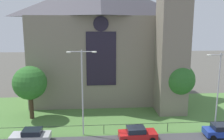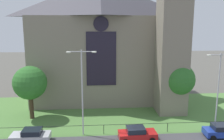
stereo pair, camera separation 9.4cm
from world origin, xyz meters
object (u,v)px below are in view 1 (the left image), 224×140
at_px(streetlamp_near, 82,84).
at_px(parked_car_blue, 222,131).
at_px(church_building, 105,39).
at_px(parked_car_silver, 31,136).
at_px(tree_left_near, 30,83).
at_px(tree_right_near, 179,80).
at_px(streetlamp_far, 219,83).
at_px(parked_car_red, 137,134).

relative_size(streetlamp_near, parked_car_blue, 2.33).
distance_m(church_building, parked_car_silver, 20.26).
distance_m(tree_left_near, tree_right_near, 20.59).
xyz_separation_m(streetlamp_near, parked_car_blue, (15.91, -1.70, -5.44)).
height_order(streetlamp_far, parked_car_red, streetlamp_far).
xyz_separation_m(church_building, parked_car_blue, (12.73, -15.87, -9.53)).
xyz_separation_m(streetlamp_near, parked_car_red, (6.04, -1.72, -5.44)).
bearing_deg(streetlamp_near, church_building, 77.36).
xyz_separation_m(tree_right_near, streetlamp_far, (2.58, -6.03, 0.94)).
xyz_separation_m(streetlamp_far, parked_car_silver, (-21.52, -1.39, -5.17)).
bearing_deg(streetlamp_far, streetlamp_near, 180.00).
height_order(streetlamp_near, parked_car_red, streetlamp_near).
distance_m(tree_right_near, streetlamp_far, 6.63).
bearing_deg(tree_left_near, tree_right_near, 1.21).
bearing_deg(streetlamp_far, church_building, 131.93).
bearing_deg(streetlamp_far, tree_right_near, 113.19).
relative_size(parked_car_silver, parked_car_red, 0.99).
relative_size(tree_left_near, parked_car_silver, 1.72).
height_order(streetlamp_near, parked_car_blue, streetlamp_near).
bearing_deg(tree_right_near, parked_car_blue, -71.47).
xyz_separation_m(tree_right_near, streetlamp_near, (-13.32, -6.03, 1.20)).
bearing_deg(streetlamp_near, tree_right_near, 24.35).
bearing_deg(parked_car_red, parked_car_silver, 176.03).
bearing_deg(streetlamp_near, streetlamp_far, 0.00).
bearing_deg(church_building, parked_car_silver, -119.48).
bearing_deg(parked_car_red, church_building, 97.83).
height_order(streetlamp_far, parked_car_silver, streetlamp_far).
relative_size(tree_left_near, parked_car_blue, 1.70).
bearing_deg(streetlamp_far, tree_left_near, 166.43).
bearing_deg(streetlamp_near, parked_car_blue, -6.10).
bearing_deg(parked_car_blue, church_building, 131.52).
bearing_deg(parked_car_silver, tree_left_near, -75.87).
bearing_deg(church_building, parked_car_red, -79.79).
height_order(tree_left_near, parked_car_red, tree_left_near).
bearing_deg(parked_car_silver, parked_car_blue, -179.95).
xyz_separation_m(tree_left_near, streetlamp_far, (23.17, -5.59, 0.94)).
xyz_separation_m(streetlamp_far, parked_car_blue, (0.01, -1.70, -5.17)).
height_order(church_building, parked_car_silver, church_building).
xyz_separation_m(tree_left_near, streetlamp_near, (7.27, -5.59, 1.20)).
relative_size(tree_right_near, streetlamp_far, 0.77).
height_order(tree_left_near, parked_car_silver, tree_left_near).
distance_m(church_building, parked_car_blue, 22.47).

